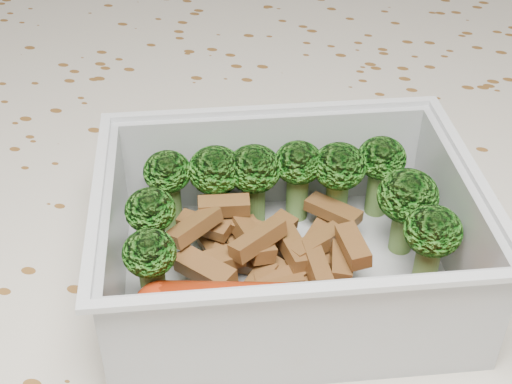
% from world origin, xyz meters
% --- Properties ---
extents(dining_table, '(1.40, 0.90, 0.75)m').
position_xyz_m(dining_table, '(0.00, 0.00, 0.67)').
color(dining_table, brown).
rests_on(dining_table, ground).
extents(tablecloth, '(1.46, 0.96, 0.19)m').
position_xyz_m(tablecloth, '(0.00, 0.00, 0.72)').
color(tablecloth, beige).
rests_on(tablecloth, dining_table).
extents(lunch_container, '(0.24, 0.22, 0.07)m').
position_xyz_m(lunch_container, '(0.03, -0.04, 0.78)').
color(lunch_container, silver).
rests_on(lunch_container, tablecloth).
extents(broccoli_florets, '(0.18, 0.15, 0.05)m').
position_xyz_m(broccoli_florets, '(0.03, -0.01, 0.80)').
color(broccoli_florets, '#608C3F').
rests_on(broccoli_florets, lunch_container).
extents(meat_pile, '(0.11, 0.09, 0.03)m').
position_xyz_m(meat_pile, '(0.02, -0.03, 0.77)').
color(meat_pile, brown).
rests_on(meat_pile, lunch_container).
extents(sausage, '(0.17, 0.07, 0.03)m').
position_xyz_m(sausage, '(0.06, -0.07, 0.78)').
color(sausage, '#B32C0D').
rests_on(sausage, lunch_container).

